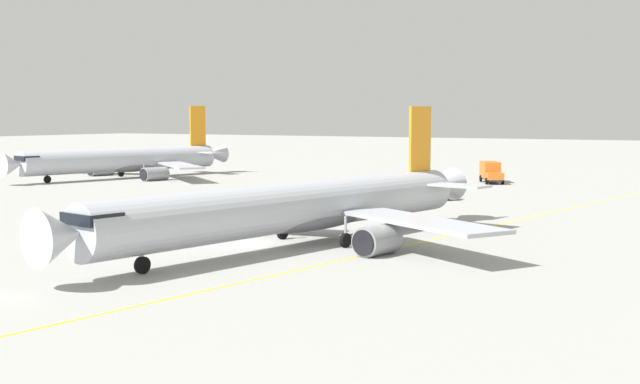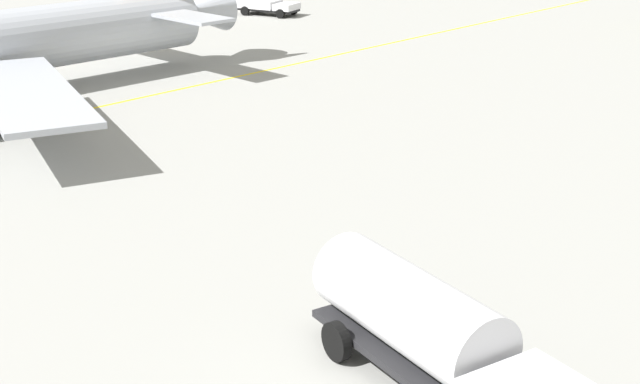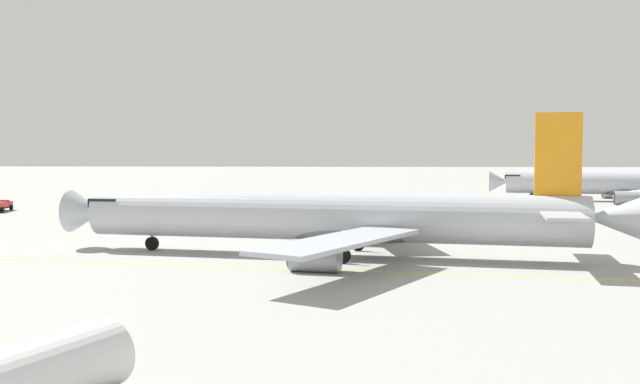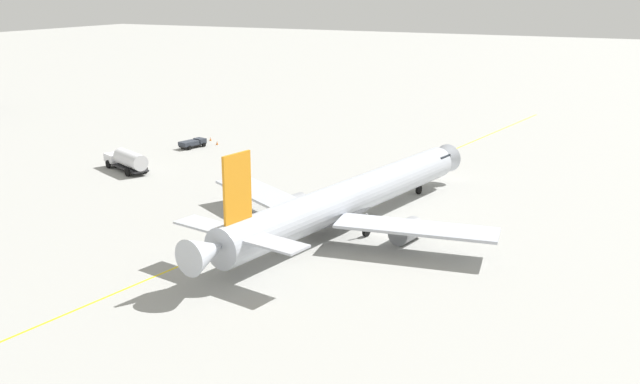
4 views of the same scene
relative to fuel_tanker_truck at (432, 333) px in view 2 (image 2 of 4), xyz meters
name	(u,v)px [view 2 (image 2 of 4)]	position (x,y,z in m)	size (l,w,h in m)	color
fuel_tanker_truck	(432,333)	(0.00, 0.00, 0.00)	(8.83, 5.52, 2.87)	#232326
pushback_tug_truck	(267,6)	(40.57, -45.43, -0.76)	(5.64, 3.18, 1.30)	#232326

